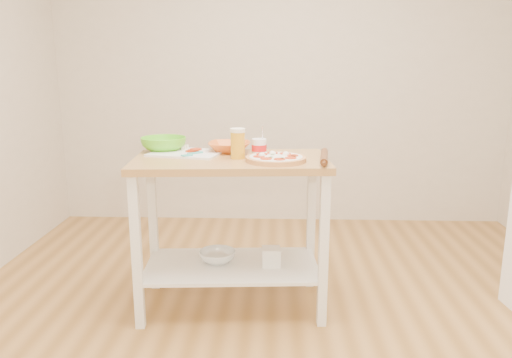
{
  "coord_description": "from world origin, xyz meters",
  "views": [
    {
      "loc": [
        -0.06,
        -2.22,
        1.42
      ],
      "look_at": [
        -0.17,
        0.62,
        0.76
      ],
      "focal_mm": 35.0,
      "sensor_mm": 36.0,
      "label": 1
    }
  ],
  "objects_px": {
    "yogurt_tub": "(259,148)",
    "spatula": "(191,154)",
    "cutting_board": "(187,153)",
    "prep_island": "(231,202)",
    "green_bowl": "(164,144)",
    "shelf_glass_bowl": "(217,256)",
    "orange_bowl": "(229,147)",
    "knife": "(166,148)",
    "beer_pint": "(238,143)",
    "rolling_pin": "(324,157)",
    "pizza": "(276,158)",
    "shelf_bin": "(271,257)"
  },
  "relations": [
    {
      "from": "yogurt_tub",
      "to": "spatula",
      "type": "bearing_deg",
      "value": -176.57
    },
    {
      "from": "cutting_board",
      "to": "prep_island",
      "type": "bearing_deg",
      "value": -11.19
    },
    {
      "from": "green_bowl",
      "to": "shelf_glass_bowl",
      "type": "height_order",
      "value": "green_bowl"
    },
    {
      "from": "orange_bowl",
      "to": "yogurt_tub",
      "type": "relative_size",
      "value": 1.37
    },
    {
      "from": "spatula",
      "to": "knife",
      "type": "relative_size",
      "value": 0.5
    },
    {
      "from": "beer_pint",
      "to": "shelf_glass_bowl",
      "type": "height_order",
      "value": "beer_pint"
    },
    {
      "from": "spatula",
      "to": "green_bowl",
      "type": "distance_m",
      "value": 0.27
    },
    {
      "from": "yogurt_tub",
      "to": "rolling_pin",
      "type": "xyz_separation_m",
      "value": [
        0.36,
        -0.11,
        -0.03
      ]
    },
    {
      "from": "pizza",
      "to": "knife",
      "type": "distance_m",
      "value": 0.75
    },
    {
      "from": "cutting_board",
      "to": "beer_pint",
      "type": "bearing_deg",
      "value": -9.52
    },
    {
      "from": "shelf_glass_bowl",
      "to": "yogurt_tub",
      "type": "bearing_deg",
      "value": 4.1
    },
    {
      "from": "yogurt_tub",
      "to": "shelf_glass_bowl",
      "type": "bearing_deg",
      "value": -175.9
    },
    {
      "from": "knife",
      "to": "beer_pint",
      "type": "height_order",
      "value": "beer_pint"
    },
    {
      "from": "pizza",
      "to": "beer_pint",
      "type": "xyz_separation_m",
      "value": [
        -0.21,
        0.07,
        0.07
      ]
    },
    {
      "from": "beer_pint",
      "to": "shelf_glass_bowl",
      "type": "bearing_deg",
      "value": 162.54
    },
    {
      "from": "pizza",
      "to": "spatula",
      "type": "relative_size",
      "value": 2.47
    },
    {
      "from": "cutting_board",
      "to": "shelf_glass_bowl",
      "type": "xyz_separation_m",
      "value": [
        0.18,
        -0.09,
        -0.61
      ]
    },
    {
      "from": "prep_island",
      "to": "yogurt_tub",
      "type": "relative_size",
      "value": 6.15
    },
    {
      "from": "cutting_board",
      "to": "rolling_pin",
      "type": "relative_size",
      "value": 1.33
    },
    {
      "from": "prep_island",
      "to": "green_bowl",
      "type": "distance_m",
      "value": 0.56
    },
    {
      "from": "spatula",
      "to": "green_bowl",
      "type": "height_order",
      "value": "green_bowl"
    },
    {
      "from": "pizza",
      "to": "prep_island",
      "type": "bearing_deg",
      "value": 162.53
    },
    {
      "from": "prep_island",
      "to": "cutting_board",
      "type": "height_order",
      "value": "cutting_board"
    },
    {
      "from": "cutting_board",
      "to": "shelf_bin",
      "type": "xyz_separation_m",
      "value": [
        0.5,
        -0.13,
        -0.59
      ]
    },
    {
      "from": "shelf_glass_bowl",
      "to": "rolling_pin",
      "type": "bearing_deg",
      "value": -8.2
    },
    {
      "from": "shelf_glass_bowl",
      "to": "pizza",
      "type": "bearing_deg",
      "value": -18.18
    },
    {
      "from": "prep_island",
      "to": "shelf_glass_bowl",
      "type": "relative_size",
      "value": 5.15
    },
    {
      "from": "prep_island",
      "to": "rolling_pin",
      "type": "height_order",
      "value": "rolling_pin"
    },
    {
      "from": "spatula",
      "to": "beer_pint",
      "type": "xyz_separation_m",
      "value": [
        0.27,
        -0.04,
        0.07
      ]
    },
    {
      "from": "green_bowl",
      "to": "yogurt_tub",
      "type": "xyz_separation_m",
      "value": [
        0.58,
        -0.16,
        0.01
      ]
    },
    {
      "from": "green_bowl",
      "to": "shelf_bin",
      "type": "xyz_separation_m",
      "value": [
        0.66,
        -0.21,
        -0.63
      ]
    },
    {
      "from": "beer_pint",
      "to": "orange_bowl",
      "type": "bearing_deg",
      "value": 107.9
    },
    {
      "from": "prep_island",
      "to": "pizza",
      "type": "distance_m",
      "value": 0.38
    },
    {
      "from": "cutting_board",
      "to": "orange_bowl",
      "type": "xyz_separation_m",
      "value": [
        0.25,
        0.07,
        0.02
      ]
    },
    {
      "from": "knife",
      "to": "beer_pint",
      "type": "bearing_deg",
      "value": -39.04
    },
    {
      "from": "shelf_glass_bowl",
      "to": "green_bowl",
      "type": "bearing_deg",
      "value": 152.34
    },
    {
      "from": "prep_island",
      "to": "cutting_board",
      "type": "relative_size",
      "value": 2.45
    },
    {
      "from": "cutting_board",
      "to": "orange_bowl",
      "type": "height_order",
      "value": "orange_bowl"
    },
    {
      "from": "prep_island",
      "to": "beer_pint",
      "type": "relative_size",
      "value": 6.66
    },
    {
      "from": "green_bowl",
      "to": "rolling_pin",
      "type": "xyz_separation_m",
      "value": [
        0.94,
        -0.26,
        -0.02
      ]
    },
    {
      "from": "green_bowl",
      "to": "spatula",
      "type": "bearing_deg",
      "value": -42.39
    },
    {
      "from": "orange_bowl",
      "to": "shelf_bin",
      "type": "distance_m",
      "value": 0.7
    },
    {
      "from": "knife",
      "to": "yogurt_tub",
      "type": "relative_size",
      "value": 1.46
    },
    {
      "from": "knife",
      "to": "yogurt_tub",
      "type": "distance_m",
      "value": 0.61
    },
    {
      "from": "yogurt_tub",
      "to": "orange_bowl",
      "type": "bearing_deg",
      "value": 141.98
    },
    {
      "from": "rolling_pin",
      "to": "beer_pint",
      "type": "bearing_deg",
      "value": 174.45
    },
    {
      "from": "spatula",
      "to": "beer_pint",
      "type": "bearing_deg",
      "value": -47.94
    },
    {
      "from": "cutting_board",
      "to": "green_bowl",
      "type": "relative_size",
      "value": 1.68
    },
    {
      "from": "orange_bowl",
      "to": "yogurt_tub",
      "type": "height_order",
      "value": "yogurt_tub"
    },
    {
      "from": "orange_bowl",
      "to": "green_bowl",
      "type": "bearing_deg",
      "value": 177.82
    }
  ]
}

